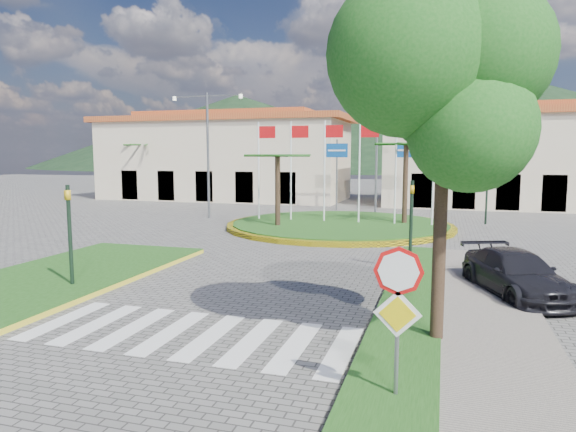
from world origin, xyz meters
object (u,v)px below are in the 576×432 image
(deciduous_tree, at_px, (445,102))
(car_dark_a, at_px, (290,194))
(stop_sign, at_px, (398,299))
(white_van, at_px, (222,195))
(car_side_right, at_px, (516,274))
(roundabout_island, at_px, (339,225))
(car_dark_b, at_px, (509,200))

(deciduous_tree, height_order, car_dark_a, deciduous_tree)
(stop_sign, relative_size, car_dark_a, 0.67)
(white_van, height_order, car_side_right, car_side_right)
(deciduous_tree, bearing_deg, car_dark_a, 112.05)
(white_van, bearing_deg, roundabout_island, -124.61)
(roundabout_island, height_order, deciduous_tree, deciduous_tree)
(deciduous_tree, relative_size, white_van, 1.73)
(roundabout_island, distance_m, deciduous_tree, 18.55)
(car_side_right, bearing_deg, deciduous_tree, -135.42)
(deciduous_tree, relative_size, car_dark_b, 1.83)
(stop_sign, bearing_deg, white_van, 118.36)
(white_van, bearing_deg, stop_sign, -140.37)
(car_dark_a, distance_m, car_dark_b, 17.61)
(stop_sign, xyz_separation_m, car_dark_b, (5.50, 34.28, -1.18))
(stop_sign, relative_size, car_side_right, 0.59)
(white_van, bearing_deg, deciduous_tree, -137.24)
(roundabout_island, xyz_separation_m, stop_sign, (4.90, -20.04, 1.62))
(car_dark_a, height_order, car_dark_b, car_dark_a)
(deciduous_tree, distance_m, car_dark_a, 34.14)
(roundabout_island, bearing_deg, white_van, 134.12)
(white_van, bearing_deg, car_dark_a, -73.17)
(roundabout_island, bearing_deg, stop_sign, -76.27)
(roundabout_island, relative_size, white_van, 3.24)
(car_dark_b, bearing_deg, car_dark_a, 83.14)
(stop_sign, relative_size, car_dark_b, 0.71)
(white_van, distance_m, car_side_right, 33.49)
(deciduous_tree, distance_m, car_side_right, 6.85)
(deciduous_tree, height_order, car_side_right, deciduous_tree)
(roundabout_island, height_order, stop_sign, roundabout_island)
(white_van, height_order, car_dark_a, car_dark_a)
(stop_sign, xyz_separation_m, car_dark_a, (-12.11, 34.40, -1.12))
(white_van, bearing_deg, car_side_right, -129.91)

